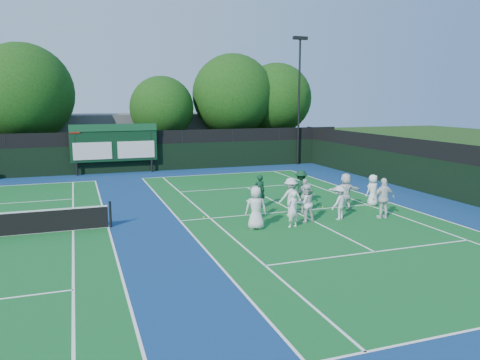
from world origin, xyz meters
name	(u,v)px	position (x,y,z in m)	size (l,w,h in m)	color
ground	(303,216)	(0.00, 0.00, 0.00)	(120.00, 120.00, 0.00)	#193A10
court_apron	(168,222)	(-6.00, 1.00, 0.00)	(34.00, 32.00, 0.01)	navy
near_court	(294,211)	(0.00, 1.00, 0.01)	(11.05, 23.85, 0.01)	#135E23
back_fence	(129,154)	(-6.00, 16.00, 1.36)	(34.00, 0.08, 3.00)	black
divider_fence_right	(447,173)	(9.00, 1.00, 1.36)	(0.08, 32.00, 3.00)	black
scoreboard	(114,143)	(-7.01, 15.59, 2.19)	(6.00, 0.21, 3.55)	black
clubhouse	(163,136)	(-2.00, 24.00, 2.00)	(18.00, 6.00, 4.00)	#59595E
light_pole_right	(299,86)	(7.50, 15.70, 6.30)	(1.20, 0.30, 10.12)	black
tree_b	(25,96)	(-12.86, 19.58, 5.51)	(7.27, 7.27, 9.33)	black
tree_c	(163,110)	(-2.72, 19.58, 4.43)	(5.12, 5.12, 7.13)	black
tree_d	(234,97)	(3.34, 19.58, 5.46)	(6.84, 6.84, 9.06)	black
tree_e	(278,100)	(7.35, 19.58, 5.19)	(6.09, 6.09, 8.40)	black
tennis_ball_1	(281,205)	(-0.01, 2.39, 0.03)	(0.07, 0.07, 0.07)	yellow
tennis_ball_3	(204,217)	(-4.36, 1.19, 0.03)	(0.07, 0.07, 0.07)	yellow
tennis_ball_4	(303,208)	(0.63, 1.28, 0.03)	(0.07, 0.07, 0.07)	yellow
tennis_ball_5	(323,207)	(1.67, 1.21, 0.03)	(0.07, 0.07, 0.07)	yellow
player_front_0	(256,208)	(-2.82, -1.26, 0.88)	(0.86, 0.56, 1.77)	silver
player_front_1	(293,209)	(-1.29, -1.51, 0.77)	(0.56, 0.37, 1.53)	white
player_front_2	(306,203)	(-0.39, -0.93, 0.83)	(0.81, 0.63, 1.66)	white
player_front_3	(339,203)	(1.21, -1.05, 0.76)	(0.99, 0.57, 1.53)	silver
player_front_4	(384,198)	(3.17, -1.51, 0.91)	(1.07, 0.44, 1.82)	white
player_back_0	(254,202)	(-2.27, 0.32, 0.75)	(0.73, 0.57, 1.50)	white
player_back_1	(291,197)	(-0.50, 0.34, 0.87)	(1.12, 0.65, 1.74)	silver
player_back_2	(305,196)	(0.41, 0.66, 0.79)	(0.93, 0.39, 1.59)	silver
player_back_3	(345,191)	(2.48, 0.52, 0.89)	(1.64, 0.52, 1.77)	white
player_back_4	(373,190)	(4.19, 0.73, 0.79)	(0.77, 0.50, 1.58)	white
coach_left	(259,191)	(-1.27, 2.24, 0.82)	(0.60, 0.39, 1.65)	#0E351E
coach_right	(301,188)	(0.94, 2.15, 0.88)	(1.14, 0.66, 1.76)	#0E351D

